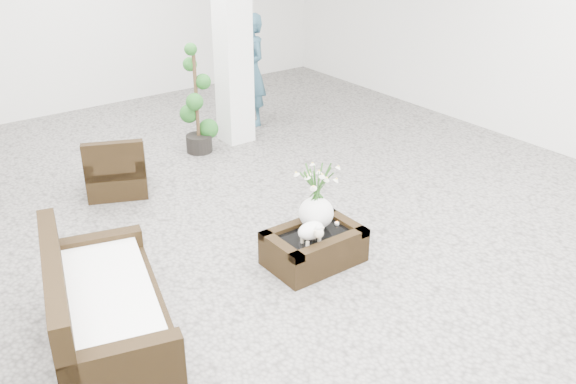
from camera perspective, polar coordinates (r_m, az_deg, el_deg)
ground at (r=6.58m, az=-0.52°, el=-4.57°), size 11.00×11.00×0.00m
column at (r=8.82m, az=-5.06°, el=15.41°), size 0.40×0.40×3.50m
coffee_table at (r=6.18m, az=2.33°, el=-5.06°), size 0.90×0.60×0.31m
sheep_figurine at (r=5.92m, az=2.07°, el=-3.64°), size 0.28×0.23×0.21m
planter_narcissus at (r=6.04m, az=2.58°, el=0.16°), size 0.44×0.44×0.80m
tealight at (r=6.28m, az=4.40°, el=-2.80°), size 0.04×0.04×0.03m
armchair at (r=7.79m, az=-15.19°, el=2.53°), size 0.89×0.87×0.73m
loveseat at (r=5.12m, az=-15.91°, el=-9.40°), size 1.22×1.85×0.91m
topiary at (r=8.67m, az=-8.21°, el=8.19°), size 0.40×0.40×1.48m
shopper at (r=9.69m, az=-3.28°, el=10.83°), size 0.48×0.66×1.66m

